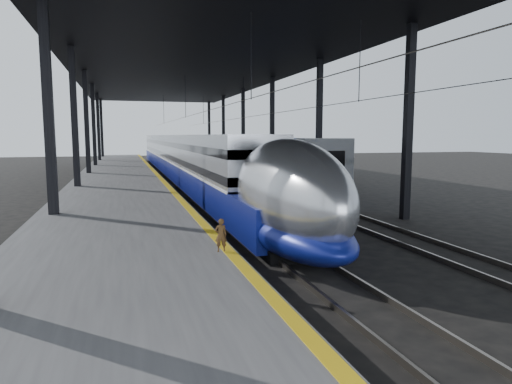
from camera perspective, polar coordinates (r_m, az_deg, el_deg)
name	(u,v)px	position (r m, az deg, el deg)	size (l,w,h in m)	color
ground	(234,262)	(14.49, -2.81, -8.78)	(160.00, 160.00, 0.00)	black
platform	(119,185)	(33.73, -16.76, 0.89)	(6.00, 80.00, 1.00)	#4C4C4F
yellow_strip	(159,177)	(33.78, -12.03, 1.91)	(0.30, 80.00, 0.01)	gold
rails	(229,187)	(34.66, -3.39, 0.64)	(6.52, 80.00, 0.16)	slate
canopy	(193,63)	(34.34, -7.90, 15.65)	(18.00, 75.00, 9.47)	black
tgv_train	(182,159)	(41.98, -9.24, 4.13)	(2.79, 65.20, 4.00)	#B7BABF
second_train	(220,154)	(49.77, -4.54, 4.72)	(2.77, 56.05, 3.82)	navy
child	(221,235)	(11.72, -4.41, -5.40)	(0.31, 0.21, 0.86)	#50351A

